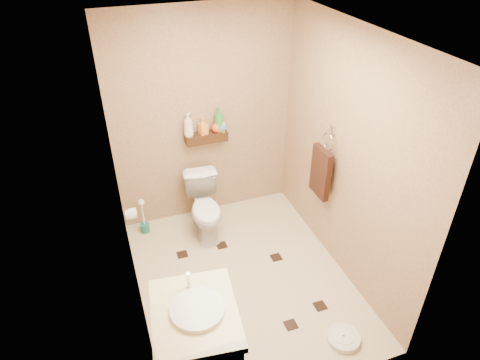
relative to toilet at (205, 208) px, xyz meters
name	(u,v)px	position (x,y,z in m)	size (l,w,h in m)	color
ground	(243,279)	(0.14, -0.83, -0.34)	(2.50, 2.50, 0.00)	beige
wall_back	(204,119)	(0.14, 0.42, 0.86)	(2.00, 0.04, 2.40)	#9F805B
wall_front	(314,282)	(0.14, -2.08, 0.86)	(2.00, 0.04, 2.40)	#9F805B
wall_left	(124,202)	(-0.86, -0.83, 0.86)	(0.04, 2.50, 2.40)	#9F805B
wall_right	(346,158)	(1.14, -0.83, 0.86)	(0.04, 2.50, 2.40)	#9F805B
ceiling	(245,34)	(0.14, -0.83, 2.06)	(2.00, 2.50, 0.02)	silver
wall_shelf	(206,137)	(0.14, 0.34, 0.68)	(0.46, 0.14, 0.10)	#39240F
floor_accents	(250,279)	(0.20, -0.86, -0.33)	(1.16, 1.33, 0.01)	black
toilet	(205,208)	(0.00, 0.00, 0.00)	(0.38, 0.66, 0.67)	white
vanity	(198,350)	(-0.56, -1.77, 0.11)	(0.67, 0.77, 1.00)	brown
bathroom_scale	(343,338)	(0.70, -1.80, -0.31)	(0.29, 0.29, 0.06)	silver
toilet_brush	(144,221)	(-0.66, 0.24, -0.18)	(0.10, 0.10, 0.45)	#196761
towel_ring	(321,170)	(1.05, -0.58, 0.61)	(0.12, 0.30, 0.76)	silver
toilet_paper	(131,214)	(-0.80, -0.18, 0.26)	(0.12, 0.11, 0.12)	silver
bottle_a	(188,125)	(-0.05, 0.34, 0.86)	(0.10, 0.10, 0.26)	silver
bottle_b	(203,126)	(0.11, 0.34, 0.83)	(0.08, 0.08, 0.18)	orange
bottle_c	(216,126)	(0.26, 0.34, 0.80)	(0.11, 0.11, 0.14)	#F3411C
bottle_d	(219,120)	(0.29, 0.34, 0.87)	(0.11, 0.11, 0.28)	#2C8635
bottle_e	(221,124)	(0.31, 0.34, 0.82)	(0.08, 0.08, 0.18)	#F2A150
bottle_f	(222,125)	(0.32, 0.34, 0.81)	(0.12, 0.12, 0.15)	#4F6CC7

